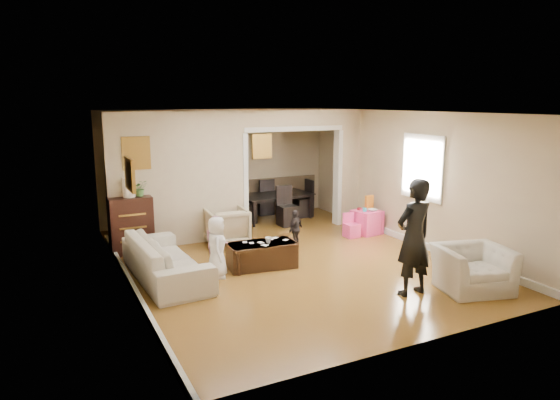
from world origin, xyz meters
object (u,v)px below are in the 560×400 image
cyan_cup (365,210)px  child_kneel_a (217,247)px  adult_person (414,237)px  child_kneel_b (217,242)px  dining_table (275,207)px  child_toddler (296,229)px  sofa (166,259)px  coffee_table (262,255)px  table_lamp (129,187)px  coffee_cup (268,240)px  play_table (367,222)px  armchair_front (473,269)px  dresser (131,225)px  armchair_back (227,226)px

cyan_cup → child_kneel_a: size_ratio=0.08×
adult_person → child_kneel_b: bearing=-51.9°
dining_table → child_toddler: (-0.65, -2.26, 0.07)m
sofa → cyan_cup: bearing=-82.5°
sofa → adult_person: 3.84m
cyan_cup → child_toddler: child_toddler is taller
coffee_table → dining_table: bearing=60.6°
table_lamp → coffee_cup: 2.79m
adult_person → play_table: bearing=-119.3°
armchair_front → coffee_table: armchair_front is taller
adult_person → child_kneel_b: (-2.18, 2.38, -0.41)m
coffee_cup → sofa: bearing=173.0°
dining_table → cyan_cup: bearing=-67.5°
dining_table → child_kneel_b: 3.62m
sofa → coffee_cup: bearing=-99.8°
table_lamp → child_kneel_a: bearing=-63.0°
play_table → cyan_cup: bearing=-153.4°
adult_person → child_kneel_b: 3.25m
adult_person → child_kneel_a: adult_person is taller
coffee_cup → table_lamp: bearing=136.4°
adult_person → child_kneel_a: bearing=-44.0°
dresser → armchair_front: bearing=-44.3°
cyan_cup → dining_table: 2.34m
child_kneel_b → table_lamp: bearing=25.0°
table_lamp → child_toddler: (2.89, -1.05, -0.87)m
table_lamp → child_toddler: table_lamp is taller
coffee_table → child_toddler: (1.05, 0.75, 0.16)m
sofa → adult_person: (3.08, -2.23, 0.53)m
armchair_front → cyan_cup: bearing=97.8°
child_kneel_a → table_lamp: bearing=44.7°
adult_person → dining_table: bearing=-96.9°
armchair_front → adult_person: 1.10m
armchair_back → adult_person: bearing=117.7°
play_table → adult_person: (-1.43, -3.08, 0.61)m
cyan_cup → child_kneel_a: 3.82m
child_kneel_b → cyan_cup: bearing=-91.7°
armchair_back → table_lamp: (-1.78, 0.26, 0.88)m
table_lamp → coffee_table: 2.78m
table_lamp → dining_table: 3.85m
play_table → child_kneel_a: bearing=-162.9°
coffee_cup → armchair_front: bearing=-44.9°
table_lamp → child_toddler: size_ratio=0.48×
coffee_table → sofa: bearing=174.3°
table_lamp → coffee_table: size_ratio=0.32×
adult_person → child_toddler: adult_person is taller
coffee_cup → play_table: (2.81, 1.05, -0.22)m
child_kneel_a → adult_person: bearing=-111.9°
coffee_table → coffee_cup: 0.29m
sofa → dresser: size_ratio=2.14×
sofa → child_kneel_b: (0.90, 0.14, 0.12)m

